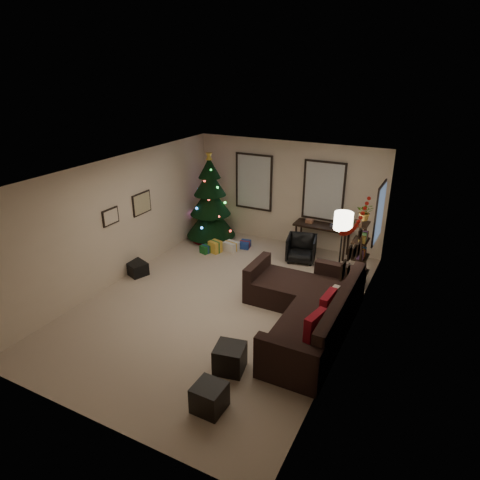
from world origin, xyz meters
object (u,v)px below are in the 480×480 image
(desk, at_px, (323,228))
(bookshelf, at_px, (362,252))
(christmas_tree, at_px, (210,204))
(sofa, at_px, (308,310))
(desk_chair, at_px, (301,248))

(desk, relative_size, bookshelf, 0.85)
(christmas_tree, relative_size, sofa, 0.79)
(desk, distance_m, desk_chair, 0.80)
(desk, xyz_separation_m, desk_chair, (-0.31, -0.65, -0.35))
(desk, relative_size, desk_chair, 2.18)
(christmas_tree, bearing_deg, desk_chair, -4.22)
(sofa, height_order, desk, sofa)
(desk_chair, bearing_deg, bookshelf, -35.47)
(christmas_tree, height_order, bookshelf, christmas_tree)
(sofa, xyz_separation_m, bookshelf, (0.50, 1.92, 0.49))
(desk, height_order, desk_chair, desk)
(desk, xyz_separation_m, bookshelf, (1.24, -1.30, 0.13))
(sofa, relative_size, desk_chair, 4.83)
(sofa, distance_m, desk, 3.32)
(sofa, relative_size, desk, 2.21)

